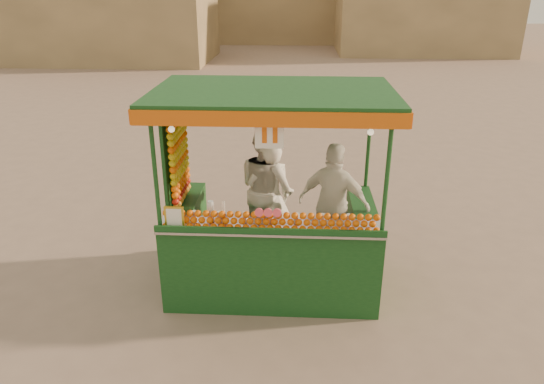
# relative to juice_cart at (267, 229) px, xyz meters

# --- Properties ---
(ground) EXTENTS (90.00, 90.00, 0.00)m
(ground) POSITION_rel_juice_cart_xyz_m (-0.04, -0.09, -0.82)
(ground) COLOR #756053
(ground) RESTS_ON ground
(building_right) EXTENTS (9.00, 6.00, 5.00)m
(building_right) POSITION_rel_juice_cart_xyz_m (6.96, 23.91, 1.68)
(building_right) COLOR tan
(building_right) RESTS_ON ground
(juice_cart) EXTENTS (2.77, 1.79, 2.51)m
(juice_cart) POSITION_rel_juice_cart_xyz_m (0.00, 0.00, 0.00)
(juice_cart) COLOR #0F3A16
(juice_cart) RESTS_ON ground
(vendor_left) EXTENTS (0.65, 0.52, 1.55)m
(vendor_left) POSITION_rel_juice_cart_xyz_m (0.01, 0.38, 0.25)
(vendor_left) COLOR white
(vendor_left) RESTS_ON ground
(vendor_middle) EXTENTS (1.02, 1.05, 1.71)m
(vendor_middle) POSITION_rel_juice_cart_xyz_m (-0.03, 0.51, 0.33)
(vendor_middle) COLOR beige
(vendor_middle) RESTS_ON ground
(vendor_right) EXTENTS (1.00, 0.70, 1.57)m
(vendor_right) POSITION_rel_juice_cart_xyz_m (0.82, 0.20, 0.26)
(vendor_right) COLOR silver
(vendor_right) RESTS_ON ground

